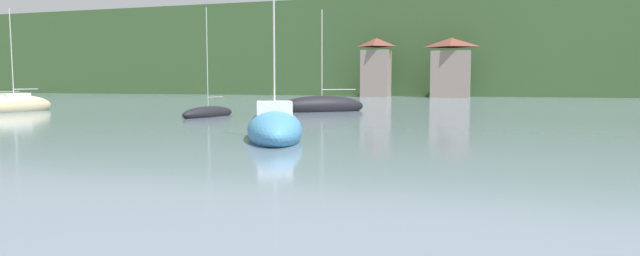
{
  "coord_description": "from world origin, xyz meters",
  "views": [
    {
      "loc": [
        5.36,
        37.13,
        2.8
      ],
      "look_at": [
        0.0,
        54.41,
        1.19
      ],
      "focal_mm": 29.34,
      "sensor_mm": 36.0,
      "label": 1
    }
  ],
  "objects_px": {
    "shore_building_west": "(376,68)",
    "sailboat_mid_0": "(275,129)",
    "sailboat_far_10": "(322,106)",
    "shore_building_westcentral": "(451,69)",
    "sailboat_far_3": "(208,113)",
    "sailboat_far_8": "(14,106)"
  },
  "relations": [
    {
      "from": "shore_building_west",
      "to": "sailboat_far_10",
      "type": "height_order",
      "value": "shore_building_west"
    },
    {
      "from": "sailboat_far_10",
      "to": "shore_building_westcentral",
      "type": "bearing_deg",
      "value": -139.35
    },
    {
      "from": "shore_building_westcentral",
      "to": "shore_building_west",
      "type": "bearing_deg",
      "value": -179.61
    },
    {
      "from": "sailboat_far_3",
      "to": "sailboat_far_10",
      "type": "relative_size",
      "value": 0.89
    },
    {
      "from": "shore_building_west",
      "to": "sailboat_mid_0",
      "type": "relative_size",
      "value": 1.19
    },
    {
      "from": "shore_building_west",
      "to": "sailboat_mid_0",
      "type": "distance_m",
      "value": 71.61
    },
    {
      "from": "sailboat_mid_0",
      "to": "shore_building_westcentral",
      "type": "bearing_deg",
      "value": 153.42
    },
    {
      "from": "sailboat_far_10",
      "to": "sailboat_far_8",
      "type": "bearing_deg",
      "value": -21.12
    },
    {
      "from": "sailboat_mid_0",
      "to": "sailboat_far_10",
      "type": "bearing_deg",
      "value": 168.3
    },
    {
      "from": "sailboat_mid_0",
      "to": "sailboat_far_8",
      "type": "height_order",
      "value": "sailboat_far_8"
    },
    {
      "from": "shore_building_westcentral",
      "to": "sailboat_far_8",
      "type": "distance_m",
      "value": 67.35
    },
    {
      "from": "shore_building_westcentral",
      "to": "sailboat_far_8",
      "type": "xyz_separation_m",
      "value": [
        -36.33,
        -56.53,
        -4.5
      ]
    },
    {
      "from": "shore_building_westcentral",
      "to": "sailboat_mid_0",
      "type": "bearing_deg",
      "value": -93.45
    },
    {
      "from": "shore_building_west",
      "to": "shore_building_westcentral",
      "type": "distance_m",
      "value": 13.25
    },
    {
      "from": "sailboat_far_3",
      "to": "sailboat_far_10",
      "type": "distance_m",
      "value": 11.65
    },
    {
      "from": "shore_building_westcentral",
      "to": "sailboat_far_3",
      "type": "bearing_deg",
      "value": -105.11
    },
    {
      "from": "shore_building_westcentral",
      "to": "sailboat_far_3",
      "type": "distance_m",
      "value": 59.71
    },
    {
      "from": "sailboat_far_3",
      "to": "shore_building_westcentral",
      "type": "bearing_deg",
      "value": 175.52
    },
    {
      "from": "sailboat_mid_0",
      "to": "sailboat_far_3",
      "type": "xyz_separation_m",
      "value": [
        -11.23,
        13.52,
        -0.24
      ]
    },
    {
      "from": "sailboat_far_3",
      "to": "shore_building_west",
      "type": "bearing_deg",
      "value": -171.63
    },
    {
      "from": "shore_building_westcentral",
      "to": "sailboat_far_3",
      "type": "relative_size",
      "value": 1.17
    },
    {
      "from": "shore_building_west",
      "to": "sailboat_far_8",
      "type": "relative_size",
      "value": 1.06
    }
  ]
}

